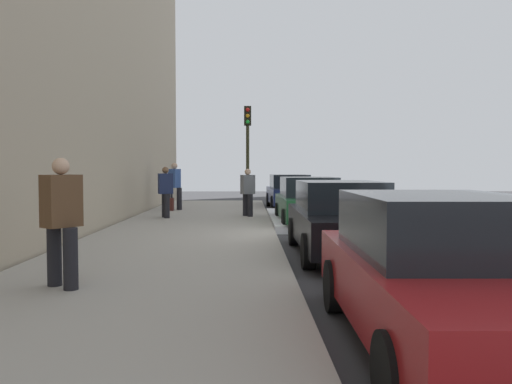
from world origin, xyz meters
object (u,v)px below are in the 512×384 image
object	(u,v)px
parked_car_red	(442,272)
pedestrian_blue_coat	(175,185)
parked_car_navy	(290,191)
pedestrian_brown_coat	(62,219)
parked_car_green	(309,202)
traffic_light_pole	(248,140)
rolling_suitcase	(171,204)
pedestrian_grey_coat	(248,191)
parked_car_black	(341,218)
pedestrian_navy_coat	(166,191)

from	to	relation	value
parked_car_red	pedestrian_blue_coat	bearing A→B (deg)	-162.56
parked_car_navy	pedestrian_brown_coat	size ratio (longest dim) A/B	2.67
parked_car_green	pedestrian_brown_coat	distance (m)	9.83
parked_car_green	traffic_light_pole	size ratio (longest dim) A/B	1.06
rolling_suitcase	pedestrian_grey_coat	bearing A→B (deg)	51.63
parked_car_black	pedestrian_brown_coat	distance (m)	5.61
pedestrian_brown_coat	pedestrian_grey_coat	bearing A→B (deg)	166.49
pedestrian_grey_coat	parked_car_green	bearing A→B (deg)	48.40
parked_car_black	pedestrian_brown_coat	world-z (taller)	pedestrian_brown_coat
traffic_light_pole	rolling_suitcase	size ratio (longest dim) A/B	4.64
parked_car_black	pedestrian_navy_coat	size ratio (longest dim) A/B	2.69
parked_car_black	parked_car_red	bearing A→B (deg)	-0.07
parked_car_navy	pedestrian_brown_coat	distance (m)	16.37
pedestrian_blue_coat	traffic_light_pole	distance (m)	3.63
parked_car_red	parked_car_green	bearing A→B (deg)	-179.96
parked_car_navy	parked_car_black	world-z (taller)	same
parked_car_red	rolling_suitcase	world-z (taller)	parked_car_red
parked_car_green	parked_car_red	bearing A→B (deg)	0.04
pedestrian_brown_coat	pedestrian_blue_coat	bearing A→B (deg)	-178.31
parked_car_green	pedestrian_blue_coat	size ratio (longest dim) A/B	2.23
pedestrian_navy_coat	traffic_light_pole	xyz separation A→B (m)	(-1.94, 2.72, 1.78)
parked_car_navy	pedestrian_navy_coat	world-z (taller)	pedestrian_navy_coat
rolling_suitcase	parked_car_green	bearing A→B (deg)	50.34
parked_car_red	traffic_light_pole	size ratio (longest dim) A/B	1.14
pedestrian_grey_coat	rolling_suitcase	bearing A→B (deg)	-128.37
parked_car_black	parked_car_navy	bearing A→B (deg)	-179.79
parked_car_green	parked_car_red	distance (m)	10.80
pedestrian_grey_coat	traffic_light_pole	xyz separation A→B (m)	(-1.46, -0.00, 1.81)
parked_car_navy	parked_car_red	size ratio (longest dim) A/B	1.06
parked_car_navy	parked_car_green	xyz separation A→B (m)	(6.99, 0.03, -0.00)
rolling_suitcase	pedestrian_brown_coat	bearing A→B (deg)	2.16
parked_car_black	traffic_light_pole	size ratio (longest dim) A/B	1.16
parked_car_navy	parked_car_green	bearing A→B (deg)	0.26
traffic_light_pole	pedestrian_brown_coat	bearing A→B (deg)	-11.88
parked_car_green	rolling_suitcase	xyz separation A→B (m)	(-4.06, -4.89, -0.36)
parked_car_black	traffic_light_pole	world-z (taller)	traffic_light_pole
parked_car_red	pedestrian_brown_coat	bearing A→B (deg)	-114.56
parked_car_green	pedestrian_brown_coat	xyz separation A→B (m)	(8.78, -4.41, 0.34)
pedestrian_brown_coat	pedestrian_navy_coat	xyz separation A→B (m)	(-9.98, -0.21, -0.04)
parked_car_navy	parked_car_green	size ratio (longest dim) A/B	1.14
parked_car_black	pedestrian_brown_coat	bearing A→B (deg)	-52.16
pedestrian_brown_coat	pedestrian_grey_coat	size ratio (longest dim) A/B	1.09
rolling_suitcase	pedestrian_blue_coat	bearing A→B (deg)	168.76
parked_car_navy	pedestrian_brown_coat	world-z (taller)	pedestrian_brown_coat
pedestrian_grey_coat	rolling_suitcase	world-z (taller)	pedestrian_grey_coat
parked_car_green	pedestrian_grey_coat	bearing A→B (deg)	-131.60
pedestrian_grey_coat	traffic_light_pole	bearing A→B (deg)	-179.84
parked_car_green	pedestrian_brown_coat	bearing A→B (deg)	-26.67
parked_car_green	rolling_suitcase	distance (m)	6.37
traffic_light_pole	parked_car_green	bearing A→B (deg)	31.17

